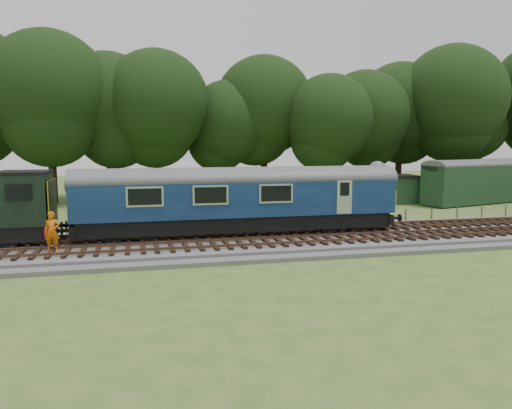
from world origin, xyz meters
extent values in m
plane|color=#3D6224|center=(0.00, 0.00, 0.00)|extent=(120.00, 120.00, 0.00)
cube|color=#4C4C4F|center=(0.00, 0.00, 0.17)|extent=(70.00, 7.00, 0.35)
cube|color=brown|center=(0.00, 0.68, 0.49)|extent=(66.50, 0.07, 0.14)
cube|color=brown|center=(0.00, 2.12, 0.49)|extent=(66.50, 0.07, 0.14)
cube|color=brown|center=(0.00, -2.32, 0.49)|extent=(66.50, 0.07, 0.14)
cube|color=brown|center=(0.00, -0.88, 0.49)|extent=(66.50, 0.07, 0.14)
cube|color=black|center=(-2.31, 1.40, 1.06)|extent=(17.46, 2.52, 0.85)
cube|color=#0E254D|center=(-2.31, 1.40, 2.48)|extent=(18.00, 2.80, 2.05)
cube|color=yellow|center=(6.71, 1.40, 2.11)|extent=(0.06, 2.74, 1.30)
cube|color=black|center=(3.69, 1.40, 0.86)|extent=(2.60, 2.00, 0.55)
cube|color=black|center=(-8.31, 1.40, 0.86)|extent=(2.60, 2.00, 0.55)
cube|color=black|center=(-13.51, 1.40, 2.66)|extent=(2.40, 2.55, 2.60)
cube|color=#A40C0D|center=(-12.33, 1.40, 1.06)|extent=(0.25, 2.60, 0.55)
cube|color=yellow|center=(-12.19, 1.40, 2.46)|extent=(0.06, 2.55, 2.30)
imported|color=orange|center=(-11.89, -1.06, 1.31)|extent=(0.74, 0.52, 1.92)
cube|color=#1A3B25|center=(23.65, 13.25, 1.81)|extent=(15.40, 6.39, 3.43)
cube|color=#1A3B25|center=(15.06, 14.68, 1.18)|extent=(3.02, 3.02, 2.37)
cube|color=black|center=(15.06, 14.68, 2.46)|extent=(3.32, 3.32, 0.19)
camera|label=1|loc=(-7.80, -26.08, 5.60)|focal=35.00mm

